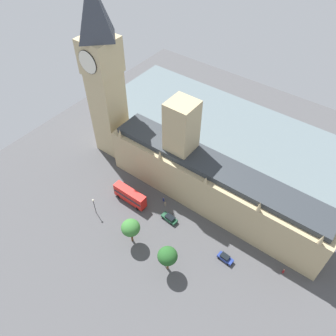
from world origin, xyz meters
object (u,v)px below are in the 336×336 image
object	(u,v)px
car_blue_corner	(225,258)
street_lamp_kerbside	(94,204)
plane_tree_by_river_gate	(131,228)
pedestrian_trailing	(164,199)
street_lamp_opposite_hall	(162,253)
pedestrian_midblock	(165,204)
parliament_building	(210,181)
double_decker_bus_leading	(130,195)
pedestrian_under_trees	(283,271)
plane_tree_near_tower	(167,256)
car_dark_green_far_end	(169,218)
clock_tower	(103,72)

from	to	relation	value
car_blue_corner	street_lamp_kerbside	world-z (taller)	street_lamp_kerbside
plane_tree_by_river_gate	pedestrian_trailing	bearing A→B (deg)	-174.62
street_lamp_kerbside	car_blue_corner	bearing A→B (deg)	104.14
street_lamp_kerbside	street_lamp_opposite_hall	bearing A→B (deg)	88.00
car_blue_corner	pedestrian_midblock	size ratio (longest dim) A/B	2.47
parliament_building	pedestrian_midblock	distance (m)	14.81
double_decker_bus_leading	pedestrian_under_trees	xyz separation A→B (m)	(-5.72, 44.74, -1.92)
double_decker_bus_leading	plane_tree_near_tower	distance (m)	23.95
car_dark_green_far_end	street_lamp_opposite_hall	size ratio (longest dim) A/B	0.82
double_decker_bus_leading	plane_tree_near_tower	xyz separation A→B (m)	(10.40, 21.30, 3.44)
clock_tower	car_blue_corner	size ratio (longest dim) A/B	12.96
plane_tree_by_river_gate	double_decker_bus_leading	bearing A→B (deg)	-136.70
car_dark_green_far_end	car_blue_corner	world-z (taller)	same
plane_tree_by_river_gate	plane_tree_near_tower	bearing A→B (deg)	86.47
car_blue_corner	plane_tree_by_river_gate	xyz separation A→B (m)	(9.85, -22.44, 5.09)
double_decker_bus_leading	pedestrian_under_trees	distance (m)	45.14
pedestrian_trailing	street_lamp_kerbside	distance (m)	19.88
parliament_building	car_blue_corner	bearing A→B (deg)	44.91
pedestrian_midblock	plane_tree_by_river_gate	bearing A→B (deg)	160.38
parliament_building	car_blue_corner	xyz separation A→B (m)	(13.77, 13.73, -7.52)
double_decker_bus_leading	car_blue_corner	bearing A→B (deg)	90.86
pedestrian_midblock	car_blue_corner	bearing A→B (deg)	-121.14
double_decker_bus_leading	plane_tree_by_river_gate	bearing A→B (deg)	43.79
double_decker_bus_leading	car_blue_corner	distance (m)	31.58
plane_tree_near_tower	street_lamp_kerbside	xyz separation A→B (m)	(-1.38, -26.38, -1.88)
plane_tree_by_river_gate	street_lamp_kerbside	bearing A→B (deg)	-92.53
car_dark_green_far_end	street_lamp_opposite_hall	world-z (taller)	street_lamp_opposite_hall
plane_tree_by_river_gate	street_lamp_kerbside	distance (m)	14.30
parliament_building	car_blue_corner	size ratio (longest dim) A/B	15.41
car_blue_corner	plane_tree_near_tower	xyz separation A→B (m)	(10.61, -10.23, 5.19)
plane_tree_near_tower	pedestrian_midblock	bearing A→B (deg)	-141.13
double_decker_bus_leading	street_lamp_opposite_hall	bearing A→B (deg)	63.15
double_decker_bus_leading	car_dark_green_far_end	xyz separation A→B (m)	(-1.47, 13.07, -1.74)
car_dark_green_far_end	car_blue_corner	bearing A→B (deg)	-89.24
parliament_building	plane_tree_by_river_gate	distance (m)	25.30
double_decker_bus_leading	pedestrian_midblock	world-z (taller)	double_decker_bus_leading
clock_tower	street_lamp_opposite_hall	size ratio (longest dim) A/B	9.12
clock_tower	pedestrian_midblock	bearing A→B (deg)	71.46
plane_tree_by_river_gate	street_lamp_kerbside	xyz separation A→B (m)	(-0.63, -14.18, -1.77)
parliament_building	clock_tower	xyz separation A→B (m)	(-0.59, -37.99, 19.79)
pedestrian_trailing	street_lamp_opposite_hall	xyz separation A→B (m)	(15.73, 11.45, 3.48)
double_decker_bus_leading	pedestrian_trailing	xyz separation A→B (m)	(-5.86, 7.63, -1.91)
parliament_building	pedestrian_trailing	size ratio (longest dim) A/B	40.22
parliament_building	street_lamp_opposite_hall	xyz separation A→B (m)	(23.85, 1.28, -4.20)
pedestrian_under_trees	parliament_building	bearing A→B (deg)	-33.08
double_decker_bus_leading	car_blue_corner	xyz separation A→B (m)	(-0.20, 31.53, -1.75)
pedestrian_under_trees	car_dark_green_far_end	bearing A→B (deg)	-8.39
pedestrian_midblock	street_lamp_opposite_hall	distance (m)	18.05
car_blue_corner	pedestrian_under_trees	world-z (taller)	car_blue_corner
pedestrian_trailing	plane_tree_by_river_gate	xyz separation A→B (m)	(15.51, 1.46, 5.25)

